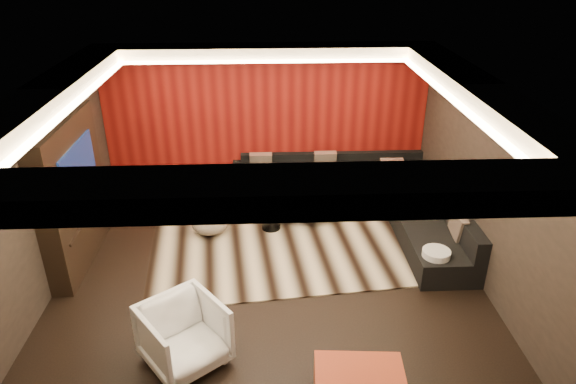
{
  "coord_description": "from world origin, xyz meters",
  "views": [
    {
      "loc": [
        -0.01,
        -6.21,
        4.42
      ],
      "look_at": [
        0.3,
        0.6,
        1.05
      ],
      "focal_mm": 32.0,
      "sensor_mm": 36.0,
      "label": 1
    }
  ],
  "objects_px": {
    "drum_stool": "(271,218)",
    "armchair": "(184,335)",
    "coffee_table": "(304,212)",
    "white_side_table": "(435,265)",
    "sectional_sofa": "(365,199)"
  },
  "relations": [
    {
      "from": "drum_stool",
      "to": "armchair",
      "type": "bearing_deg",
      "value": -109.0
    },
    {
      "from": "coffee_table",
      "to": "white_side_table",
      "type": "xyz_separation_m",
      "value": [
        1.72,
        -1.89,
        0.13
      ]
    },
    {
      "from": "drum_stool",
      "to": "coffee_table",
      "type": "bearing_deg",
      "value": 30.94
    },
    {
      "from": "white_side_table",
      "to": "armchair",
      "type": "height_order",
      "value": "armchair"
    },
    {
      "from": "white_side_table",
      "to": "sectional_sofa",
      "type": "height_order",
      "value": "sectional_sofa"
    },
    {
      "from": "drum_stool",
      "to": "white_side_table",
      "type": "bearing_deg",
      "value": -33.72
    },
    {
      "from": "coffee_table",
      "to": "armchair",
      "type": "xyz_separation_m",
      "value": [
        -1.62,
        -3.34,
        0.27
      ]
    },
    {
      "from": "white_side_table",
      "to": "coffee_table",
      "type": "bearing_deg",
      "value": 132.28
    },
    {
      "from": "drum_stool",
      "to": "armchair",
      "type": "distance_m",
      "value": 3.17
    },
    {
      "from": "sectional_sofa",
      "to": "coffee_table",
      "type": "bearing_deg",
      "value": -169.83
    },
    {
      "from": "drum_stool",
      "to": "armchair",
      "type": "xyz_separation_m",
      "value": [
        -1.03,
        -2.99,
        0.18
      ]
    },
    {
      "from": "armchair",
      "to": "drum_stool",
      "type": "bearing_deg",
      "value": 33.7
    },
    {
      "from": "white_side_table",
      "to": "armchair",
      "type": "distance_m",
      "value": 3.64
    },
    {
      "from": "coffee_table",
      "to": "armchair",
      "type": "bearing_deg",
      "value": -115.82
    },
    {
      "from": "drum_stool",
      "to": "sectional_sofa",
      "type": "distance_m",
      "value": 1.78
    }
  ]
}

